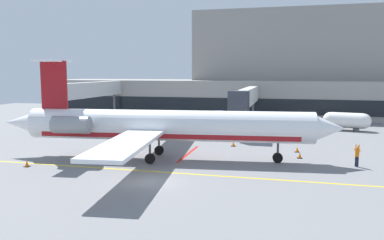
{
  "coord_description": "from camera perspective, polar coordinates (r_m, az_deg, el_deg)",
  "views": [
    {
      "loc": [
        9.8,
        -26.27,
        8.12
      ],
      "look_at": [
        -0.31,
        13.4,
        3.0
      ],
      "focal_mm": 36.17,
      "sensor_mm": 36.0,
      "label": 1
    }
  ],
  "objects": [
    {
      "name": "fuel_tank",
      "position": [
        57.8,
        21.83,
        -0.06
      ],
      "size": [
        6.27,
        2.92,
        2.5
      ],
      "color": "white",
      "rests_on": "ground"
    },
    {
      "name": "pushback_tractor",
      "position": [
        54.62,
        -11.01,
        -0.55
      ],
      "size": [
        4.0,
        3.42,
        2.08
      ],
      "color": "#1E4CB2",
      "rests_on": "ground"
    },
    {
      "name": "safety_cone_bravo",
      "position": [
        36.34,
        -23.16,
        -5.97
      ],
      "size": [
        0.47,
        0.47,
        0.55
      ],
      "color": "orange",
      "rests_on": "ground"
    },
    {
      "name": "marshaller",
      "position": [
        36.15,
        23.16,
        -4.79
      ],
      "size": [
        0.46,
        0.78,
        1.98
      ],
      "color": "#191E33",
      "rests_on": "ground"
    },
    {
      "name": "baggage_tug",
      "position": [
        57.42,
        4.28,
        0.01
      ],
      "size": [
        3.41,
        3.94,
        2.3
      ],
      "color": "#1E4CB2",
      "rests_on": "ground"
    },
    {
      "name": "safety_cone_alpha",
      "position": [
        38.04,
        15.61,
        -5.08
      ],
      "size": [
        0.47,
        0.47,
        0.55
      ],
      "color": "orange",
      "rests_on": "ground"
    },
    {
      "name": "terminal_building",
      "position": [
        73.53,
        10.88,
        6.15
      ],
      "size": [
        76.64,
        13.24,
        19.42
      ],
      "color": "gray",
      "rests_on": "ground"
    },
    {
      "name": "regional_jet",
      "position": [
        35.84,
        -4.43,
        -0.83
      ],
      "size": [
        31.98,
        26.58,
        9.24
      ],
      "color": "white",
      "rests_on": "ground"
    },
    {
      "name": "safety_cone_delta",
      "position": [
        42.67,
        6.12,
        -3.55
      ],
      "size": [
        0.47,
        0.47,
        0.55
      ],
      "color": "orange",
      "rests_on": "ground"
    },
    {
      "name": "jet_bridge_west",
      "position": [
        63.39,
        -15.23,
        4.23
      ],
      "size": [
        2.4,
        20.83,
        6.57
      ],
      "color": "silver",
      "rests_on": "ground"
    },
    {
      "name": "jet_bridge_east",
      "position": [
        55.37,
        8.08,
        3.3
      ],
      "size": [
        2.4,
        21.19,
        5.85
      ],
      "color": "silver",
      "rests_on": "ground"
    },
    {
      "name": "ground",
      "position": [
        29.21,
        -5.99,
        -9.16
      ],
      "size": [
        120.0,
        120.0,
        0.11
      ],
      "color": "slate"
    },
    {
      "name": "belt_loader",
      "position": [
        53.17,
        11.45,
        -0.81
      ],
      "size": [
        3.88,
        2.7,
        1.97
      ],
      "color": "silver",
      "rests_on": "ground"
    },
    {
      "name": "safety_cone_charlie",
      "position": [
        40.79,
        15.25,
        -4.26
      ],
      "size": [
        0.47,
        0.47,
        0.55
      ],
      "color": "orange",
      "rests_on": "ground"
    }
  ]
}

